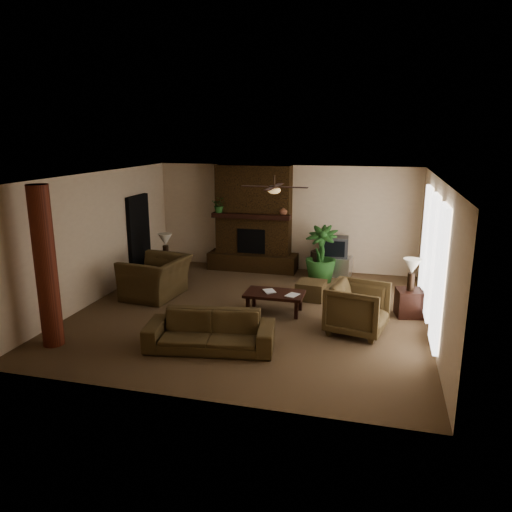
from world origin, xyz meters
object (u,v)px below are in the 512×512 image
(floor_plant, at_px, (320,266))
(side_table_left, at_px, (168,270))
(tv_stand, at_px, (334,266))
(floor_vase, at_px, (317,261))
(armchair_right, at_px, (358,306))
(log_column, at_px, (46,267))
(armchair_left, at_px, (156,271))
(side_table_right, at_px, (409,303))
(coffee_table, at_px, (275,295))
(ottoman, at_px, (311,290))
(lamp_left, at_px, (165,241))
(sofa, at_px, (210,325))
(lamp_right, at_px, (412,269))

(floor_plant, xyz_separation_m, side_table_left, (-3.72, -0.87, -0.12))
(tv_stand, relative_size, floor_plant, 0.61)
(floor_vase, bearing_deg, armchair_right, -70.37)
(armchair_right, bearing_deg, tv_stand, 24.02)
(log_column, relative_size, armchair_right, 2.72)
(armchair_left, xyz_separation_m, floor_vase, (3.32, 2.38, -0.17))
(armchair_left, distance_m, armchair_right, 4.61)
(side_table_right, bearing_deg, coffee_table, -169.73)
(tv_stand, bearing_deg, ottoman, -91.35)
(armchair_left, relative_size, lamp_left, 2.13)
(side_table_right, bearing_deg, log_column, -153.93)
(ottoman, distance_m, tv_stand, 2.04)
(armchair_right, relative_size, floor_plant, 0.73)
(ottoman, xyz_separation_m, floor_vase, (-0.10, 1.66, 0.23))
(ottoman, relative_size, lamp_left, 0.92)
(ottoman, bearing_deg, coffee_table, -120.79)
(sofa, bearing_deg, floor_vase, 66.86)
(armchair_right, height_order, side_table_right, armchair_right)
(floor_plant, distance_m, lamp_right, 2.87)
(floor_plant, bearing_deg, floor_vase, 113.55)
(log_column, xyz_separation_m, lamp_right, (6.10, 2.96, -0.40))
(ottoman, bearing_deg, lamp_left, 172.28)
(sofa, distance_m, side_table_left, 4.25)
(log_column, xyz_separation_m, floor_vase, (3.94, 5.19, -0.97))
(armchair_left, xyz_separation_m, lamp_right, (5.48, 0.15, 0.40))
(coffee_table, relative_size, floor_vase, 1.56)
(sofa, distance_m, coffee_table, 2.10)
(floor_vase, relative_size, side_table_right, 1.40)
(floor_vase, distance_m, side_table_right, 3.09)
(armchair_right, xyz_separation_m, floor_vase, (-1.19, 3.33, -0.08))
(side_table_left, distance_m, lamp_left, 0.73)
(log_column, distance_m, side_table_right, 6.88)
(tv_stand, height_order, side_table_left, side_table_left)
(floor_vase, distance_m, lamp_right, 3.16)
(armchair_left, bearing_deg, lamp_left, -160.15)
(armchair_left, bearing_deg, coffee_table, 89.14)
(sofa, relative_size, side_table_right, 3.96)
(log_column, xyz_separation_m, tv_stand, (4.36, 5.55, -1.15))
(side_table_left, bearing_deg, floor_vase, 17.88)
(floor_vase, relative_size, lamp_right, 1.18)
(armchair_right, bearing_deg, side_table_right, -28.82)
(sofa, xyz_separation_m, floor_vase, (1.22, 4.67, 0.01))
(side_table_left, height_order, lamp_left, lamp_left)
(armchair_right, height_order, floor_plant, armchair_right)
(armchair_left, bearing_deg, floor_vase, 131.18)
(armchair_right, height_order, floor_vase, armchair_right)
(lamp_left, bearing_deg, tv_stand, 20.50)
(log_column, height_order, tv_stand, log_column)
(tv_stand, bearing_deg, armchair_left, -136.24)
(side_table_right, bearing_deg, armchair_left, -178.27)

